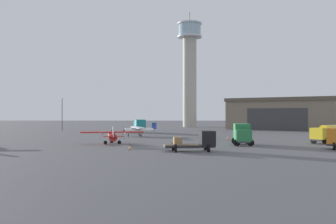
{
  "coord_description": "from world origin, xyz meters",
  "views": [
    {
      "loc": [
        1.26,
        -52.39,
        4.71
      ],
      "look_at": [
        0.25,
        28.17,
        5.08
      ],
      "focal_mm": 39.69,
      "sensor_mm": 36.0,
      "label": 1
    }
  ],
  "objects_px": {
    "airplane_red": "(112,136)",
    "truck_box_teal": "(140,125)",
    "truck_box_green": "(242,133)",
    "traffic_cone_near_right": "(130,148)",
    "light_post_west": "(62,111)",
    "truck_flatbed_black": "(197,141)",
    "traffic_cone_near_left": "(228,138)",
    "airplane_white": "(140,130)",
    "control_tower": "(190,66)",
    "truck_fuel_tanker_yellow": "(328,133)"
  },
  "relations": [
    {
      "from": "airplane_red",
      "to": "truck_box_teal",
      "type": "bearing_deg",
      "value": -13.36
    },
    {
      "from": "truck_box_green",
      "to": "traffic_cone_near_right",
      "type": "distance_m",
      "value": 18.08
    },
    {
      "from": "airplane_red",
      "to": "light_post_west",
      "type": "distance_m",
      "value": 47.64
    },
    {
      "from": "truck_flatbed_black",
      "to": "traffic_cone_near_left",
      "type": "bearing_deg",
      "value": 64.61
    },
    {
      "from": "airplane_red",
      "to": "traffic_cone_near_right",
      "type": "distance_m",
      "value": 9.84
    },
    {
      "from": "light_post_west",
      "to": "traffic_cone_near_left",
      "type": "distance_m",
      "value": 52.14
    },
    {
      "from": "airplane_white",
      "to": "truck_box_teal",
      "type": "height_order",
      "value": "truck_box_teal"
    },
    {
      "from": "control_tower",
      "to": "traffic_cone_near_left",
      "type": "distance_m",
      "value": 69.14
    },
    {
      "from": "traffic_cone_near_left",
      "to": "airplane_red",
      "type": "bearing_deg",
      "value": -153.92
    },
    {
      "from": "truck_flatbed_black",
      "to": "truck_box_teal",
      "type": "xyz_separation_m",
      "value": [
        -11.34,
        45.85,
        0.52
      ]
    },
    {
      "from": "truck_box_teal",
      "to": "light_post_west",
      "type": "height_order",
      "value": "light_post_west"
    },
    {
      "from": "airplane_white",
      "to": "truck_box_green",
      "type": "height_order",
      "value": "truck_box_green"
    },
    {
      "from": "traffic_cone_near_left",
      "to": "control_tower",
      "type": "bearing_deg",
      "value": 93.3
    },
    {
      "from": "truck_flatbed_black",
      "to": "light_post_west",
      "type": "height_order",
      "value": "light_post_west"
    },
    {
      "from": "airplane_red",
      "to": "traffic_cone_near_left",
      "type": "distance_m",
      "value": 21.33
    },
    {
      "from": "traffic_cone_near_right",
      "to": "truck_flatbed_black",
      "type": "bearing_deg",
      "value": -9.7
    },
    {
      "from": "control_tower",
      "to": "truck_flatbed_black",
      "type": "xyz_separation_m",
      "value": [
        -2.95,
        -85.53,
        -20.48
      ]
    },
    {
      "from": "truck_flatbed_black",
      "to": "truck_box_teal",
      "type": "bearing_deg",
      "value": 97.21
    },
    {
      "from": "truck_flatbed_black",
      "to": "truck_box_teal",
      "type": "relative_size",
      "value": 0.87
    },
    {
      "from": "airplane_white",
      "to": "light_post_west",
      "type": "bearing_deg",
      "value": -60.8
    },
    {
      "from": "control_tower",
      "to": "airplane_red",
      "type": "height_order",
      "value": "control_tower"
    },
    {
      "from": "control_tower",
      "to": "airplane_white",
      "type": "relative_size",
      "value": 4.33
    },
    {
      "from": "airplane_white",
      "to": "airplane_red",
      "type": "distance_m",
      "value": 20.14
    },
    {
      "from": "traffic_cone_near_right",
      "to": "control_tower",
      "type": "bearing_deg",
      "value": 82.13
    },
    {
      "from": "airplane_white",
      "to": "traffic_cone_near_left",
      "type": "xyz_separation_m",
      "value": [
        16.74,
        -10.63,
        -0.95
      ]
    },
    {
      "from": "airplane_red",
      "to": "truck_box_teal",
      "type": "xyz_separation_m",
      "value": [
        1.07,
        35.33,
        0.44
      ]
    },
    {
      "from": "control_tower",
      "to": "light_post_west",
      "type": "xyz_separation_m",
      "value": [
        -35.93,
        -32.24,
        -16.39
      ]
    },
    {
      "from": "truck_box_teal",
      "to": "truck_box_green",
      "type": "height_order",
      "value": "truck_box_teal"
    },
    {
      "from": "light_post_west",
      "to": "traffic_cone_near_right",
      "type": "bearing_deg",
      "value": -64.86
    },
    {
      "from": "truck_fuel_tanker_yellow",
      "to": "airplane_white",
      "type": "bearing_deg",
      "value": -63.96
    },
    {
      "from": "truck_box_teal",
      "to": "airplane_white",
      "type": "bearing_deg",
      "value": 173.66
    },
    {
      "from": "truck_box_teal",
      "to": "traffic_cone_near_right",
      "type": "distance_m",
      "value": 44.48
    },
    {
      "from": "traffic_cone_near_left",
      "to": "light_post_west",
      "type": "bearing_deg",
      "value": 139.93
    },
    {
      "from": "truck_flatbed_black",
      "to": "traffic_cone_near_right",
      "type": "xyz_separation_m",
      "value": [
        -8.66,
        1.48,
        -0.96
      ]
    },
    {
      "from": "truck_box_teal",
      "to": "traffic_cone_near_right",
      "type": "height_order",
      "value": "truck_box_teal"
    },
    {
      "from": "truck_flatbed_black",
      "to": "light_post_west",
      "type": "relative_size",
      "value": 0.72
    },
    {
      "from": "control_tower",
      "to": "airplane_red",
      "type": "distance_m",
      "value": 79.24
    },
    {
      "from": "truck_flatbed_black",
      "to": "light_post_west",
      "type": "distance_m",
      "value": 62.81
    },
    {
      "from": "truck_box_teal",
      "to": "truck_box_green",
      "type": "xyz_separation_m",
      "value": [
        18.73,
        -36.19,
        -0.05
      ]
    },
    {
      "from": "airplane_white",
      "to": "truck_box_green",
      "type": "xyz_separation_m",
      "value": [
        17.39,
        -20.85,
        0.41
      ]
    },
    {
      "from": "airplane_white",
      "to": "truck_flatbed_black",
      "type": "bearing_deg",
      "value": 92.09
    },
    {
      "from": "truck_flatbed_black",
      "to": "truck_box_green",
      "type": "distance_m",
      "value": 12.18
    },
    {
      "from": "airplane_white",
      "to": "truck_box_teal",
      "type": "xyz_separation_m",
      "value": [
        -1.34,
        15.34,
        0.46
      ]
    },
    {
      "from": "airplane_white",
      "to": "truck_fuel_tanker_yellow",
      "type": "distance_m",
      "value": 36.22
    },
    {
      "from": "truck_fuel_tanker_yellow",
      "to": "traffic_cone_near_left",
      "type": "bearing_deg",
      "value": -60.48
    },
    {
      "from": "airplane_white",
      "to": "airplane_red",
      "type": "relative_size",
      "value": 0.98
    },
    {
      "from": "airplane_white",
      "to": "truck_box_green",
      "type": "relative_size",
      "value": 1.63
    },
    {
      "from": "airplane_white",
      "to": "truck_fuel_tanker_yellow",
      "type": "bearing_deg",
      "value": 134.42
    },
    {
      "from": "control_tower",
      "to": "truck_box_green",
      "type": "bearing_deg",
      "value": -86.65
    },
    {
      "from": "truck_flatbed_black",
      "to": "truck_box_green",
      "type": "bearing_deg",
      "value": 45.9
    }
  ]
}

